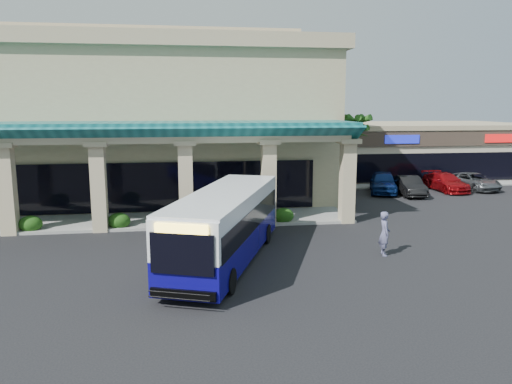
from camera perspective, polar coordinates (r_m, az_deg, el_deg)
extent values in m
plane|color=black|center=(22.62, -0.04, -7.02)|extent=(110.00, 110.00, 0.00)
imported|color=slate|center=(22.82, 14.48, -4.61)|extent=(0.57, 0.78, 1.98)
imported|color=navy|center=(39.07, 14.34, 1.09)|extent=(3.45, 5.19, 1.64)
imported|color=black|center=(38.57, 17.10, 0.68)|extent=(2.07, 4.48, 1.42)
imported|color=maroon|center=(41.48, 20.85, 1.06)|extent=(2.10, 4.81, 1.38)
imported|color=#494C50|center=(42.96, 23.55, 1.13)|extent=(3.00, 5.07, 1.32)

